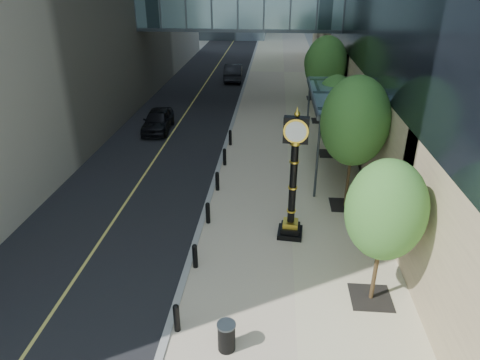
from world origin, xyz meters
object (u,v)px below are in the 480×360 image
(trash_bin, at_px, (227,337))
(pedestrian, at_px, (371,211))
(car_near, at_px, (158,120))
(street_clock, at_px, (293,185))
(car_far, at_px, (233,72))

(trash_bin, relative_size, pedestrian, 0.54)
(pedestrian, height_order, car_near, pedestrian)
(street_clock, distance_m, trash_bin, 6.89)
(pedestrian, bearing_deg, street_clock, 30.63)
(pedestrian, height_order, car_far, pedestrian)
(pedestrian, bearing_deg, car_near, -27.19)
(car_far, bearing_deg, trash_bin, 91.95)
(street_clock, xyz_separation_m, car_far, (-5.23, 28.95, -1.57))
(car_near, xyz_separation_m, car_far, (3.76, 16.16, 0.07))
(trash_bin, distance_m, car_near, 20.33)
(street_clock, xyz_separation_m, trash_bin, (-2.01, -6.30, -1.91))
(street_clock, xyz_separation_m, car_near, (-8.99, 12.79, -1.64))
(trash_bin, xyz_separation_m, car_far, (-3.22, 35.26, 0.34))
(trash_bin, bearing_deg, pedestrian, 52.65)
(pedestrian, distance_m, car_far, 29.40)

